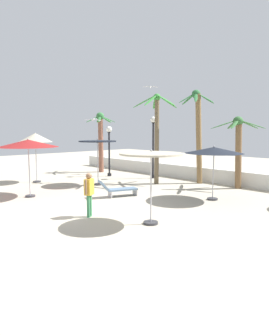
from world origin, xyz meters
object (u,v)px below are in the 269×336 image
patio_umbrella_0 (151,159)px  patio_umbrella_4 (28,144)px  patio_umbrella_1 (98,144)px  patio_umbrella_5 (35,138)px  guest_1 (89,190)px  palm_tree_1 (101,135)px  palm_tree_2 (157,128)px  palm_tree_3 (198,127)px  lamp_post_1 (109,143)px  lamp_post_0 (153,138)px  seagull_0 (150,87)px  patio_umbrella_3 (214,151)px  palm_tree_0 (238,143)px  seagull_1 (93,120)px  lounge_chair_0 (118,189)px

patio_umbrella_0 → patio_umbrella_4: 7.10m
patio_umbrella_1 → patio_umbrella_4: (0.39, -4.34, 0.18)m
patio_umbrella_4 → patio_umbrella_5: bearing=150.2°
patio_umbrella_1 → guest_1: bearing=-39.1°
palm_tree_1 → palm_tree_2: size_ratio=0.85×
patio_umbrella_5 → palm_tree_3: bearing=45.9°
palm_tree_3 → guest_1: size_ratio=3.37×
palm_tree_1 → lamp_post_1: bearing=-22.2°
lamp_post_0 → patio_umbrella_0: bearing=-46.8°
patio_umbrella_5 → palm_tree_2: (5.31, 5.08, 0.61)m
palm_tree_1 → patio_umbrella_1: bearing=-38.7°
guest_1 → seagull_0: (-6.78, 10.20, 5.32)m
lamp_post_0 → palm_tree_3: bearing=11.5°
patio_umbrella_4 → palm_tree_3: 9.74m
patio_umbrella_3 → patio_umbrella_4: patio_umbrella_4 is taller
patio_umbrella_1 → lamp_post_0: lamp_post_0 is taller
patio_umbrella_0 → palm_tree_2: 8.22m
palm_tree_2 → lamp_post_1: (-4.29, -0.19, -1.05)m
lamp_post_0 → seagull_0: (-1.96, 1.73, 3.67)m
lamp_post_0 → lamp_post_1: bearing=-150.5°
palm_tree_0 → palm_tree_2: (-4.08, -2.14, 0.83)m
seagull_0 → seagull_1: seagull_0 is taller
lamp_post_0 → lounge_chair_0: size_ratio=2.08×
palm_tree_0 → seagull_1: size_ratio=3.86×
palm_tree_2 → patio_umbrella_1: bearing=-124.4°
patio_umbrella_3 → lamp_post_0: bearing=157.2°
patio_umbrella_5 → palm_tree_3: 9.85m
seagull_0 → lounge_chair_0: bearing=-56.2°
patio_umbrella_4 → palm_tree_3: bearing=71.3°
patio_umbrella_5 → lounge_chair_0: bearing=8.4°
lamp_post_1 → palm_tree_2: bearing=2.6°
palm_tree_2 → lounge_chair_0: bearing=-72.7°
patio_umbrella_5 → lamp_post_1: size_ratio=0.88×
lounge_chair_0 → seagull_0: bearing=123.8°
guest_1 → palm_tree_0: bearing=84.9°
seagull_1 → lamp_post_1: bearing=120.3°
patio_umbrella_5 → seagull_0: seagull_0 is taller
palm_tree_2 → palm_tree_3: palm_tree_3 is taller
palm_tree_3 → guest_1: palm_tree_3 is taller
patio_umbrella_0 → seagull_1: bearing=156.6°
palm_tree_0 → patio_umbrella_3: bearing=-78.5°
patio_umbrella_3 → lamp_post_1: (-9.08, 1.13, 0.01)m
patio_umbrella_0 → seagull_0: size_ratio=2.65×
patio_umbrella_1 → lamp_post_1: bearing=130.8°
patio_umbrella_4 → palm_tree_2: (1.58, 7.22, 0.76)m
palm_tree_3 → lamp_post_0: 3.25m
patio_umbrella_1 → lamp_post_1: size_ratio=0.79×
patio_umbrella_3 → palm_tree_2: size_ratio=0.50×
patio_umbrella_3 → palm_tree_0: size_ratio=0.67×
patio_umbrella_1 → lamp_post_1: 3.55m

